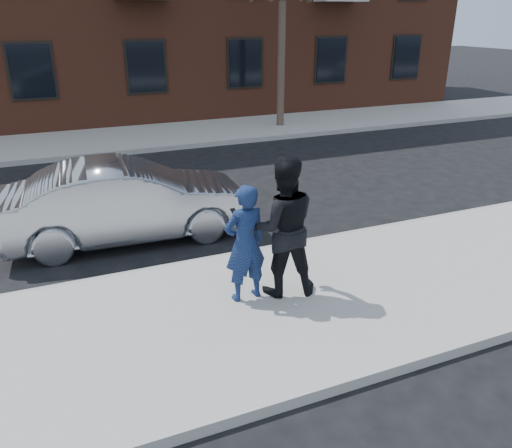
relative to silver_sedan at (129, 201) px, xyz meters
name	(u,v)px	position (x,y,z in m)	size (l,w,h in m)	color
ground	(321,294)	(2.29, -3.20, -0.74)	(100.00, 100.00, 0.00)	black
near_sidewalk	(330,297)	(2.29, -3.45, -0.67)	(50.00, 3.50, 0.15)	#9D9A94
near_curb	(278,249)	(2.29, -1.65, -0.67)	(50.00, 0.10, 0.15)	#999691
far_sidewalk	(159,136)	(2.29, 8.05, -0.67)	(50.00, 3.50, 0.15)	#9D9A94
far_curb	(171,148)	(2.29, 6.25, -0.67)	(50.00, 0.10, 0.15)	#999691
silver_sedan	(129,201)	(0.00, 0.00, 0.00)	(1.57, 4.51, 1.49)	#999BA3
man_hoodie	(245,244)	(1.10, -3.08, 0.26)	(0.67, 0.52, 1.72)	navy
man_peacoat	(283,227)	(1.67, -3.10, 0.43)	(1.15, 0.99, 2.05)	black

